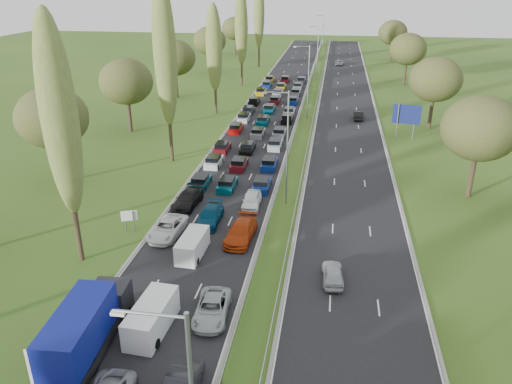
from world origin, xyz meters
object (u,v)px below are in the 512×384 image
at_px(blue_lorry, 87,327).
at_px(white_van_front, 153,315).
at_px(white_van_rear, 193,244).
at_px(info_sign, 129,218).
at_px(near_car_2, 168,228).
at_px(near_car_3, 188,199).
at_px(direction_sign, 407,116).

distance_m(blue_lorry, white_van_front, 4.39).
height_order(white_van_rear, info_sign, info_sign).
xyz_separation_m(near_car_2, blue_lorry, (0.02, -15.78, 1.19)).
bearing_deg(near_car_3, white_van_front, -75.61).
bearing_deg(blue_lorry, near_car_3, 86.50).
height_order(near_car_2, info_sign, info_sign).
xyz_separation_m(blue_lorry, info_sign, (-3.82, 16.12, -0.59)).
distance_m(near_car_2, white_van_rear, 4.31).
relative_size(white_van_front, white_van_rear, 1.14).
relative_size(white_van_rear, info_sign, 2.19).
bearing_deg(near_car_2, white_van_rear, -36.61).
distance_m(near_car_2, blue_lorry, 15.82).
distance_m(near_car_2, info_sign, 3.87).
distance_m(blue_lorry, direction_sign, 55.74).
bearing_deg(info_sign, near_car_3, 58.68).
xyz_separation_m(near_car_3, blue_lorry, (0.02, -22.36, 1.17)).
xyz_separation_m(near_car_2, info_sign, (-3.80, 0.34, 0.60)).
bearing_deg(near_car_2, info_sign, 179.41).
bearing_deg(direction_sign, near_car_3, -132.34).
bearing_deg(near_car_2, white_van_front, -71.33).
relative_size(near_car_2, white_van_rear, 1.17).
relative_size(near_car_2, near_car_3, 1.01).
relative_size(near_car_3, white_van_rear, 1.16).
relative_size(near_car_2, blue_lorry, 0.60).
xyz_separation_m(near_car_2, white_van_front, (3.25, -12.94, 0.31)).
bearing_deg(info_sign, white_van_front, -62.05).
bearing_deg(white_van_front, info_sign, 121.70).
relative_size(blue_lorry, white_van_rear, 1.95).
bearing_deg(direction_sign, white_van_rear, -120.55).
xyz_separation_m(near_car_3, white_van_rear, (3.24, -9.42, 0.16)).
height_order(blue_lorry, white_van_front, blue_lorry).
bearing_deg(blue_lorry, near_car_2, 86.50).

